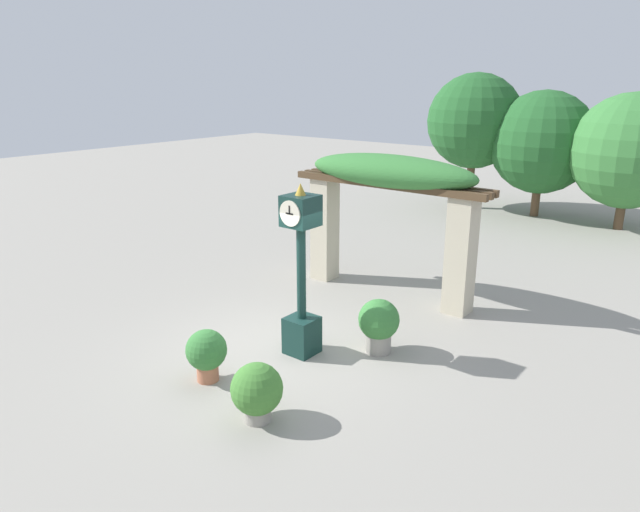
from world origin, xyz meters
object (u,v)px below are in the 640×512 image
object	(u,v)px
pedestal_clock	(301,278)
potted_plant_near_right	(207,352)
potted_plant_far_left	(257,391)
potted_plant_near_left	(379,323)

from	to	relation	value
pedestal_clock	potted_plant_near_right	bearing A→B (deg)	-108.30
potted_plant_near_right	pedestal_clock	bearing A→B (deg)	71.70
potted_plant_far_left	potted_plant_near_left	bearing A→B (deg)	86.57
potted_plant_far_left	pedestal_clock	bearing A→B (deg)	113.31
pedestal_clock	potted_plant_near_right	size ratio (longest dim) A/B	3.50
potted_plant_near_left	pedestal_clock	bearing A→B (deg)	-140.06
potted_plant_near_left	potted_plant_near_right	size ratio (longest dim) A/B	1.13
potted_plant_near_right	potted_plant_far_left	distance (m)	1.42
potted_plant_near_right	potted_plant_far_left	bearing A→B (deg)	-12.50
potted_plant_near_left	potted_plant_far_left	bearing A→B (deg)	-93.43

